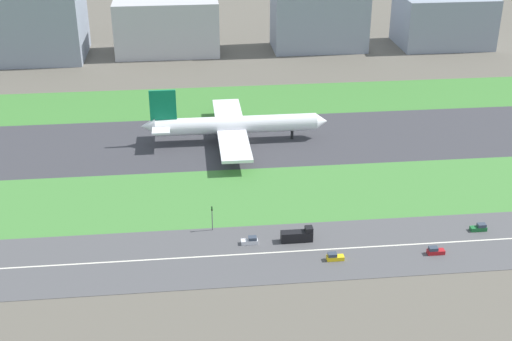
{
  "coord_description": "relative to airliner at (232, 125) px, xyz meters",
  "views": [
    {
      "loc": [
        -21.89,
        -221.68,
        96.23
      ],
      "look_at": [
        -1.9,
        -36.5,
        6.0
      ],
      "focal_mm": 48.32,
      "sensor_mm": 36.0,
      "label": 1
    }
  ],
  "objects": [
    {
      "name": "airliner",
      "position": [
        0.0,
        0.0,
        0.0
      ],
      "size": [
        65.0,
        56.0,
        19.7
      ],
      "color": "white",
      "rests_on": "runway"
    },
    {
      "name": "highway_centerline",
      "position": [
        6.42,
        -73.0,
        -6.13
      ],
      "size": [
        266.0,
        0.5,
        0.01
      ],
      "primitive_type": "cube",
      "color": "silver",
      "rests_on": "highway"
    },
    {
      "name": "terminal_building",
      "position": [
        -83.58,
        114.0,
        10.95
      ],
      "size": [
        41.61,
        39.61,
        34.35
      ],
      "primitive_type": "cube",
      "color": "gray",
      "rests_on": "ground_plane"
    },
    {
      "name": "truck_1",
      "position": [
        12.21,
        -68.0,
        -4.56
      ],
      "size": [
        8.4,
        2.5,
        4.0
      ],
      "color": "black",
      "rests_on": "highway"
    },
    {
      "name": "runway",
      "position": [
        6.42,
        -0.0,
        -6.18
      ],
      "size": [
        280.0,
        46.0,
        0.1
      ],
      "primitive_type": "cube",
      "color": "#38383D",
      "rests_on": "ground_plane"
    },
    {
      "name": "grass_median_north",
      "position": [
        6.42,
        41.0,
        -6.18
      ],
      "size": [
        280.0,
        36.0,
        0.1
      ],
      "primitive_type": "cube",
      "color": "#3D7A33",
      "rests_on": "ground_plane"
    },
    {
      "name": "grass_median_south",
      "position": [
        6.42,
        -41.0,
        -6.18
      ],
      "size": [
        280.0,
        36.0,
        0.1
      ],
      "primitive_type": "cube",
      "color": "#427F38",
      "rests_on": "ground_plane"
    },
    {
      "name": "fuel_tank_west",
      "position": [
        -23.11,
        159.0,
        1.67
      ],
      "size": [
        17.21,
        17.21,
        15.8
      ],
      "primitive_type": "cylinder",
      "color": "silver",
      "rests_on": "ground_plane"
    },
    {
      "name": "traffic_light",
      "position": [
        -9.92,
        -60.01,
        -1.94
      ],
      "size": [
        0.36,
        0.5,
        7.2
      ],
      "color": "#4C4C51",
      "rests_on": "highway"
    },
    {
      "name": "hangar_building",
      "position": [
        -23.04,
        114.0,
        6.93
      ],
      "size": [
        49.89,
        27.18,
        26.32
      ],
      "primitive_type": "cube",
      "color": "#B2B2B7",
      "rests_on": "ground_plane"
    },
    {
      "name": "highway",
      "position": [
        6.42,
        -73.0,
        -6.18
      ],
      "size": [
        280.0,
        28.0,
        0.1
      ],
      "primitive_type": "cube",
      "color": "#4C4C4F",
      "rests_on": "ground_plane"
    },
    {
      "name": "cargo_warehouse",
      "position": [
        116.63,
        114.0,
        6.35
      ],
      "size": [
        45.64,
        32.24,
        25.16
      ],
      "primitive_type": "cube",
      "color": "gray",
      "rests_on": "ground_plane"
    },
    {
      "name": "car_4",
      "position": [
        46.2,
        -78.0,
        -5.31
      ],
      "size": [
        4.4,
        1.8,
        2.0
      ],
      "rotation": [
        0.0,
        0.0,
        3.14
      ],
      "color": "#B2191E",
      "rests_on": "highway"
    },
    {
      "name": "car_1",
      "position": [
        19.97,
        -78.0,
        -5.31
      ],
      "size": [
        4.4,
        1.8,
        2.0
      ],
      "rotation": [
        0.0,
        0.0,
        3.14
      ],
      "color": "yellow",
      "rests_on": "highway"
    },
    {
      "name": "car_0",
      "position": [
        62.04,
        -68.0,
        -5.31
      ],
      "size": [
        4.4,
        1.8,
        2.0
      ],
      "color": "#19662D",
      "rests_on": "highway"
    },
    {
      "name": "ground_plane",
      "position": [
        6.42,
        -0.0,
        -6.23
      ],
      "size": [
        800.0,
        800.0,
        0.0
      ],
      "primitive_type": "plane",
      "color": "#5B564C"
    },
    {
      "name": "car_5",
      "position": [
        -0.4,
        -68.0,
        -5.31
      ],
      "size": [
        4.4,
        1.8,
        2.0
      ],
      "color": "silver",
      "rests_on": "highway"
    }
  ]
}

